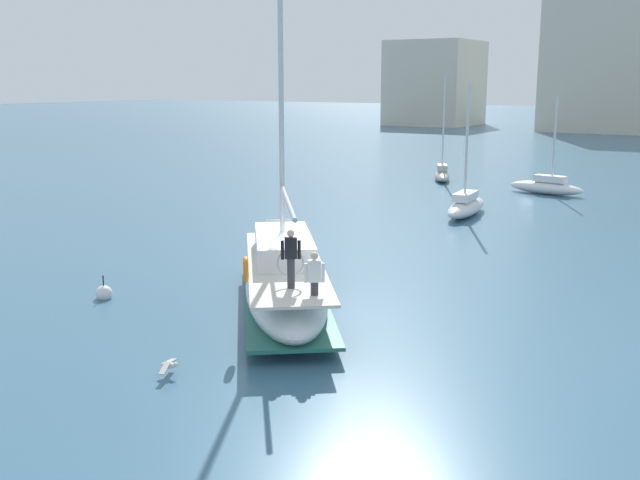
# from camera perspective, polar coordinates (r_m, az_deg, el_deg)

# --- Properties ---
(ground_plane) EXTENTS (400.00, 400.00, 0.00)m
(ground_plane) POSITION_cam_1_polar(r_m,az_deg,el_deg) (22.52, -1.16, -5.56)
(ground_plane) COLOR #38607A
(main_sailboat) EXTENTS (7.78, 9.06, 12.89)m
(main_sailboat) POSITION_cam_1_polar(r_m,az_deg,el_deg) (22.66, -2.70, -3.06)
(main_sailboat) COLOR silver
(main_sailboat) RESTS_ON ground
(moored_sloop_near) EXTENTS (4.92, 1.98, 5.96)m
(moored_sloop_near) POSITION_cam_1_polar(r_m,az_deg,el_deg) (48.07, 16.94, 3.97)
(moored_sloop_near) COLOR white
(moored_sloop_near) RESTS_ON ground
(moored_sloop_far) EXTENTS (2.79, 4.39, 7.18)m
(moored_sloop_far) POSITION_cam_1_polar(r_m,az_deg,el_deg) (53.10, 9.32, 5.05)
(moored_sloop_far) COLOR #B7B2A8
(moored_sloop_far) RESTS_ON ground
(moored_cutter_right) EXTENTS (1.80, 5.45, 6.73)m
(moored_cutter_right) POSITION_cam_1_polar(r_m,az_deg,el_deg) (39.21, 11.12, 2.62)
(moored_cutter_right) COLOR white
(moored_cutter_right) RESTS_ON ground
(seagull) EXTENTS (0.55, 0.96, 0.16)m
(seagull) POSITION_cam_1_polar(r_m,az_deg,el_deg) (18.11, -11.50, -9.35)
(seagull) COLOR silver
(seagull) RESTS_ON ground
(mooring_buoy) EXTENTS (0.53, 0.53, 0.87)m
(mooring_buoy) POSITION_cam_1_polar(r_m,az_deg,el_deg) (24.86, -16.19, -3.96)
(mooring_buoy) COLOR silver
(mooring_buoy) RESTS_ON ground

